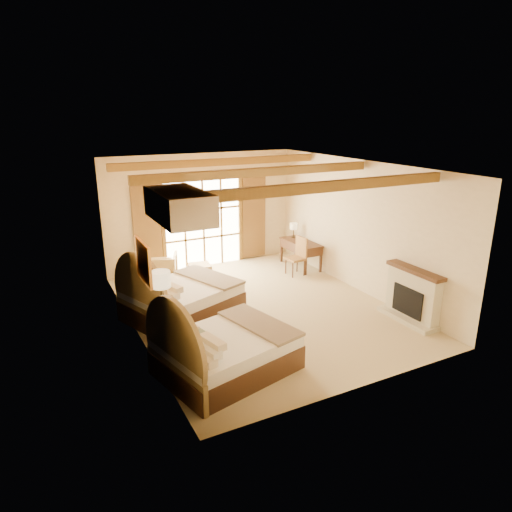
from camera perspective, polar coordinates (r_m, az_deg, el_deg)
floor at (r=10.44m, az=0.44°, el=-6.56°), size 7.00×7.00×0.00m
wall_back at (r=13.00m, az=-6.75°, el=5.62°), size 5.50×0.00×5.50m
wall_left at (r=9.00m, az=-15.23°, el=-0.32°), size 0.00×7.00×7.00m
wall_right at (r=11.39m, az=12.83°, el=3.59°), size 0.00×7.00×7.00m
ceiling at (r=9.58m, az=0.49°, el=11.17°), size 7.00×7.00×0.00m
ceiling_beams at (r=9.60m, az=0.49°, el=10.46°), size 5.39×4.60×0.18m
french_doors at (r=13.03m, az=-6.60°, el=4.07°), size 3.95×0.08×2.60m
fireplace at (r=10.24m, az=18.90°, el=-4.96°), size 0.46×1.40×1.16m
painting at (r=8.27m, az=-13.86°, el=-0.71°), size 0.06×0.95×0.75m
canopy_valance at (r=6.87m, az=-9.59°, el=6.23°), size 0.70×1.40×0.45m
bed_near at (r=7.88m, az=-4.71°, el=-11.66°), size 2.52×2.09×1.42m
bed_far at (r=10.02m, az=-10.03°, el=-5.14°), size 2.80×2.37×1.47m
nightstand at (r=8.54m, az=-11.05°, el=-10.64°), size 0.55×0.55×0.56m
floor_lamp at (r=8.17m, az=-11.80°, el=-3.52°), size 0.34×0.34×1.63m
armchair at (r=12.20m, az=-11.79°, el=-1.42°), size 1.05×1.07×0.75m
ottoman at (r=12.27m, az=-7.01°, el=-1.93°), size 0.61×0.61×0.40m
desk at (r=13.11m, az=5.59°, el=0.35°), size 0.61×1.40×0.75m
desk_chair at (r=12.49m, az=5.01°, el=-0.90°), size 0.50×0.50×1.04m
desk_lamp at (r=13.34m, az=4.72°, el=3.67°), size 0.21×0.21×0.43m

